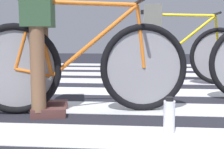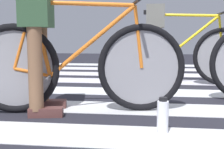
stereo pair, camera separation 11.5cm
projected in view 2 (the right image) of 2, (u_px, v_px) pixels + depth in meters
ground at (185, 95)px, 3.28m from camera, size 18.00×14.00×0.02m
crosswalk_markings at (181, 93)px, 3.35m from camera, size 5.44×6.52×0.00m
bicycle_1_of_3 at (78, 65)px, 2.48m from camera, size 1.72×0.55×0.93m
cyclist_1_of_3 at (38, 35)px, 2.44m from camera, size 0.38×0.45×0.96m
bicycle_3_of_3 at (180, 54)px, 3.90m from camera, size 1.74×0.52×0.93m
cyclist_3_of_3 at (156, 33)px, 3.91m from camera, size 0.32×0.41×0.99m
water_bottle at (163, 116)px, 1.96m from camera, size 0.07×0.07×0.23m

